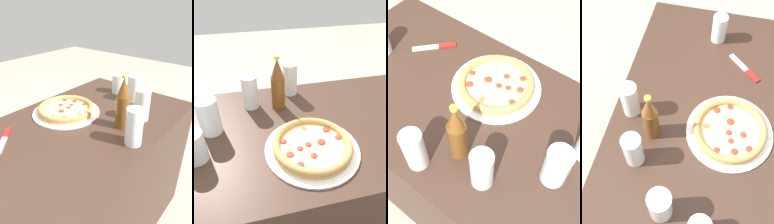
# 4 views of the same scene
# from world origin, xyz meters

# --- Properties ---
(ground_plane) EXTENTS (8.00, 8.00, 0.00)m
(ground_plane) POSITION_xyz_m (0.00, 0.00, 0.00)
(ground_plane) COLOR #A89E8E
(table) EXTENTS (1.21, 0.69, 0.73)m
(table) POSITION_xyz_m (0.00, 0.00, 0.36)
(table) COLOR #3D281E
(table) RESTS_ON ground_plane
(pizza_salami) EXTENTS (0.34, 0.34, 0.04)m
(pizza_salami) POSITION_xyz_m (0.07, 0.13, 0.75)
(pizza_salami) COLOR white
(pizza_salami) RESTS_ON table
(glass_red_wine) EXTENTS (0.08, 0.08, 0.14)m
(glass_red_wine) POSITION_xyz_m (0.42, -0.05, 0.79)
(glass_red_wine) COLOR white
(glass_red_wine) RESTS_ON table
(glass_mango_juice) EXTENTS (0.07, 0.07, 0.15)m
(glass_mango_juice) POSITION_xyz_m (0.06, -0.27, 0.80)
(glass_mango_juice) COLOR white
(glass_mango_juice) RESTS_ON table
(glass_lemonade) EXTENTS (0.07, 0.07, 0.15)m
(glass_lemonade) POSITION_xyz_m (0.25, -0.19, 0.80)
(glass_lemonade) COLOR white
(glass_lemonade) RESTS_ON table
(glass_water) EXTENTS (0.07, 0.07, 0.13)m
(glass_water) POSITION_xyz_m (-0.41, 0.01, 0.79)
(glass_water) COLOR white
(glass_water) RESTS_ON table
(beer_bottle) EXTENTS (0.06, 0.06, 0.24)m
(beer_bottle) POSITION_xyz_m (0.14, -0.16, 0.84)
(beer_bottle) COLOR brown
(beer_bottle) RESTS_ON table
(knife) EXTENTS (0.14, 0.15, 0.01)m
(knife) POSITION_xyz_m (-0.26, 0.15, 0.73)
(knife) COLOR maroon
(knife) RESTS_ON table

